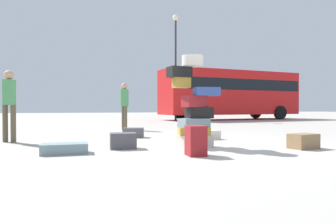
{
  "coord_description": "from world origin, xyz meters",
  "views": [
    {
      "loc": [
        -2.42,
        -6.1,
        0.82
      ],
      "look_at": [
        -0.1,
        1.82,
        0.69
      ],
      "focal_mm": 33.16,
      "sensor_mm": 36.0,
      "label": 1
    }
  ],
  "objects": [
    {
      "name": "lamp_post",
      "position": [
        3.37,
        12.03,
        4.19
      ],
      "size": [
        0.36,
        0.36,
        6.47
      ],
      "color": "#333338",
      "rests_on": "ground"
    },
    {
      "name": "suitcase_maroon_right_side",
      "position": [
        -0.5,
        -1.2,
        0.25
      ],
      "size": [
        0.31,
        0.35,
        0.51
      ],
      "primitive_type": "cube",
      "rotation": [
        0.0,
        0.0,
        -0.04
      ],
      "color": "maroon",
      "rests_on": "ground"
    },
    {
      "name": "person_bearded_onlooker",
      "position": [
        -0.8,
        5.04,
        1.01
      ],
      "size": [
        0.3,
        0.33,
        1.69
      ],
      "rotation": [
        0.0,
        0.0,
        -1.35
      ],
      "color": "brown",
      "rests_on": "ground"
    },
    {
      "name": "parked_bus",
      "position": [
        7.32,
        12.44,
        1.83
      ],
      "size": [
        9.68,
        3.62,
        3.15
      ],
      "rotation": [
        0.0,
        0.0,
        0.12
      ],
      "color": "red",
      "rests_on": "ground"
    },
    {
      "name": "suitcase_brown_white_trunk",
      "position": [
        1.88,
        -0.97,
        0.15
      ],
      "size": [
        0.61,
        0.45,
        0.29
      ],
      "primitive_type": "cube",
      "rotation": [
        0.0,
        0.0,
        0.2
      ],
      "color": "olive",
      "rests_on": "ground"
    },
    {
      "name": "suitcase_cream_foreground_near",
      "position": [
        0.74,
        1.16,
        0.11
      ],
      "size": [
        0.66,
        0.34,
        0.22
      ],
      "primitive_type": "cube",
      "rotation": [
        0.0,
        0.0,
        0.09
      ],
      "color": "beige",
      "rests_on": "ground"
    },
    {
      "name": "suitcase_charcoal_upright_blue",
      "position": [
        -1.56,
        0.02,
        0.16
      ],
      "size": [
        0.52,
        0.39,
        0.31
      ],
      "primitive_type": "cube",
      "rotation": [
        0.0,
        0.0,
        -0.06
      ],
      "color": "#4C4C51",
      "rests_on": "ground"
    },
    {
      "name": "suitcase_tower",
      "position": [
        -0.12,
        -0.1,
        0.81
      ],
      "size": [
        1.01,
        0.67,
        1.88
      ],
      "color": "beige",
      "rests_on": "ground"
    },
    {
      "name": "ground_plane",
      "position": [
        0.0,
        0.0,
        0.0
      ],
      "size": [
        80.0,
        80.0,
        0.0
      ],
      "primitive_type": "plane",
      "color": "#ADA89E"
    },
    {
      "name": "person_tourist_with_camera",
      "position": [
        -3.95,
        1.89,
        1.01
      ],
      "size": [
        0.31,
        0.3,
        1.68
      ],
      "rotation": [
        0.0,
        0.0,
        -0.51
      ],
      "color": "brown",
      "rests_on": "ground"
    },
    {
      "name": "suitcase_slate_foreground_far",
      "position": [
        -2.64,
        -0.35,
        0.09
      ],
      "size": [
        0.79,
        0.42,
        0.18
      ],
      "primitive_type": "cube",
      "rotation": [
        0.0,
        0.0,
        0.0
      ],
      "color": "gray",
      "rests_on": "ground"
    },
    {
      "name": "suitcase_charcoal_behind_tower",
      "position": [
        -0.97,
        2.2,
        0.13
      ],
      "size": [
        0.62,
        0.47,
        0.26
      ],
      "primitive_type": "cube",
      "rotation": [
        0.0,
        0.0,
        -0.29
      ],
      "color": "#4C4C51",
      "rests_on": "ground"
    }
  ]
}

